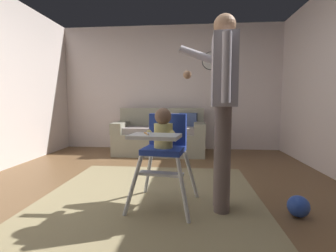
# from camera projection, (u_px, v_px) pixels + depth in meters

# --- Properties ---
(ground) EXTENTS (6.09, 7.19, 0.10)m
(ground) POSITION_uv_depth(u_px,v_px,m) (147.00, 204.00, 2.47)
(ground) COLOR brown
(wall_far) EXTENTS (5.29, 0.06, 2.55)m
(wall_far) POSITION_uv_depth(u_px,v_px,m) (170.00, 88.00, 5.14)
(wall_far) COLOR silver
(wall_far) RESTS_ON ground
(area_rug) EXTENTS (2.20, 2.65, 0.01)m
(area_rug) POSITION_uv_depth(u_px,v_px,m) (148.00, 203.00, 2.35)
(area_rug) COLOR #91835D
(area_rug) RESTS_ON ground
(couch) EXTENTS (1.68, 0.86, 0.86)m
(couch) POSITION_uv_depth(u_px,v_px,m) (161.00, 136.00, 4.73)
(couch) COLOR gray
(couch) RESTS_ON ground
(high_chair) EXTENTS (0.69, 0.79, 0.93)m
(high_chair) POSITION_uv_depth(u_px,v_px,m) (164.00, 140.00, 2.25)
(high_chair) COLOR silver
(high_chair) RESTS_ON ground
(adult_standing) EXTENTS (0.51, 0.51, 1.72)m
(adult_standing) POSITION_uv_depth(u_px,v_px,m) (222.00, 102.00, 2.15)
(adult_standing) COLOR #6B5C59
(adult_standing) RESTS_ON ground
(toy_ball) EXTENTS (0.18, 0.18, 0.18)m
(toy_ball) POSITION_uv_depth(u_px,v_px,m) (298.00, 206.00, 2.08)
(toy_ball) COLOR #284CB7
(toy_ball) RESTS_ON ground
(wall_clock) EXTENTS (0.36, 0.04, 0.36)m
(wall_clock) POSITION_uv_depth(u_px,v_px,m) (211.00, 61.00, 4.97)
(wall_clock) COLOR white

